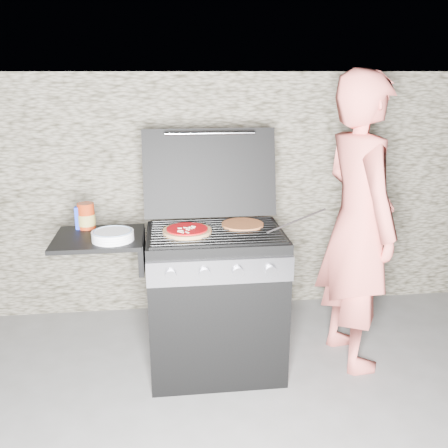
{
  "coord_description": "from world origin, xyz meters",
  "views": [
    {
      "loc": [
        -0.28,
        -2.76,
        1.81
      ],
      "look_at": [
        0.05,
        0.0,
        0.95
      ],
      "focal_mm": 40.0,
      "sensor_mm": 36.0,
      "label": 1
    }
  ],
  "objects": [
    {
      "name": "ground",
      "position": [
        0.0,
        0.0,
        0.0
      ],
      "size": [
        50.0,
        50.0,
        0.0
      ],
      "primitive_type": "plane",
      "color": "#5A5755"
    },
    {
      "name": "stone_wall",
      "position": [
        0.0,
        1.05,
        0.9
      ],
      "size": [
        8.0,
        0.35,
        1.8
      ],
      "primitive_type": "cube",
      "color": "gray",
      "rests_on": "ground"
    },
    {
      "name": "gas_grill",
      "position": [
        -0.25,
        0.0,
        0.46
      ],
      "size": [
        1.34,
        0.79,
        0.91
      ],
      "primitive_type": null,
      "color": "black",
      "rests_on": "ground"
    },
    {
      "name": "pizza_topped",
      "position": [
        -0.17,
        -0.02,
        0.93
      ],
      "size": [
        0.36,
        0.36,
        0.03
      ],
      "primitive_type": null,
      "rotation": [
        0.0,
        0.0,
        0.32
      ],
      "color": "#A9783C",
      "rests_on": "gas_grill"
    },
    {
      "name": "pizza_plain",
      "position": [
        0.17,
        0.08,
        0.92
      ],
      "size": [
        0.32,
        0.32,
        0.01
      ],
      "primitive_type": "cylinder",
      "rotation": [
        0.0,
        0.0,
        0.32
      ],
      "color": "#BA6C39",
      "rests_on": "gas_grill"
    },
    {
      "name": "sauce_jar",
      "position": [
        -0.76,
        0.16,
        0.98
      ],
      "size": [
        0.12,
        0.12,
        0.16
      ],
      "primitive_type": "cylinder",
      "rotation": [
        0.0,
        0.0,
        -0.23
      ],
      "color": "maroon",
      "rests_on": "gas_grill"
    },
    {
      "name": "blue_carton",
      "position": [
        -0.79,
        0.15,
        0.97
      ],
      "size": [
        0.07,
        0.04,
        0.14
      ],
      "primitive_type": "cube",
      "rotation": [
        0.0,
        0.0,
        -0.04
      ],
      "color": "#152BA4",
      "rests_on": "gas_grill"
    },
    {
      "name": "plate_stack",
      "position": [
        -0.58,
        -0.08,
        0.93
      ],
      "size": [
        0.27,
        0.27,
        0.05
      ],
      "primitive_type": "cylinder",
      "rotation": [
        0.0,
        0.0,
        0.19
      ],
      "color": "white",
      "rests_on": "gas_grill"
    },
    {
      "name": "person",
      "position": [
        0.88,
        0.03,
        0.91
      ],
      "size": [
        0.52,
        0.72,
        1.82
      ],
      "primitive_type": "imported",
      "rotation": [
        0.0,
        0.0,
        1.71
      ],
      "color": "#E6665B",
      "rests_on": "ground"
    },
    {
      "name": "tongs",
      "position": [
        0.49,
        0.0,
        0.96
      ],
      "size": [
        0.41,
        0.19,
        0.09
      ],
      "primitive_type": "cylinder",
      "rotation": [
        0.0,
        1.4,
        0.43
      ],
      "color": "black",
      "rests_on": "gas_grill"
    }
  ]
}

